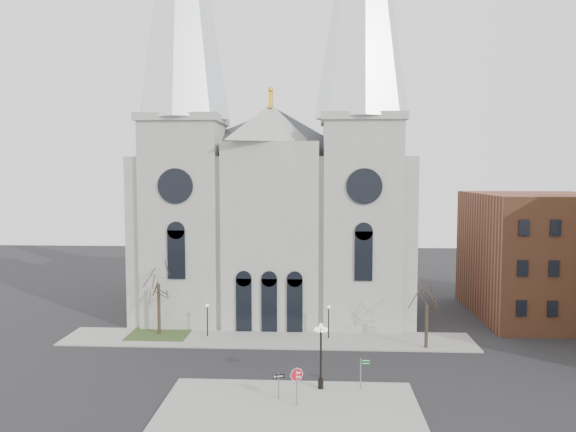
{
  "coord_description": "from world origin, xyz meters",
  "views": [
    {
      "loc": [
        4.88,
        -42.62,
        16.33
      ],
      "look_at": [
        2.2,
        8.0,
        12.42
      ],
      "focal_mm": 35.0,
      "sensor_mm": 36.0,
      "label": 1
    }
  ],
  "objects_px": {
    "globe_lamp": "(321,348)",
    "street_name_sign": "(362,371)",
    "one_way_sign": "(279,381)",
    "stop_sign": "(297,379)"
  },
  "relations": [
    {
      "from": "stop_sign",
      "to": "one_way_sign",
      "type": "distance_m",
      "value": 1.9
    },
    {
      "from": "stop_sign",
      "to": "street_name_sign",
      "type": "relative_size",
      "value": 1.15
    },
    {
      "from": "one_way_sign",
      "to": "street_name_sign",
      "type": "distance_m",
      "value": 6.44
    },
    {
      "from": "one_way_sign",
      "to": "street_name_sign",
      "type": "height_order",
      "value": "street_name_sign"
    },
    {
      "from": "globe_lamp",
      "to": "one_way_sign",
      "type": "bearing_deg",
      "value": -145.77
    },
    {
      "from": "stop_sign",
      "to": "one_way_sign",
      "type": "height_order",
      "value": "stop_sign"
    },
    {
      "from": "globe_lamp",
      "to": "stop_sign",
      "type": "bearing_deg",
      "value": -117.42
    },
    {
      "from": "stop_sign",
      "to": "globe_lamp",
      "type": "height_order",
      "value": "globe_lamp"
    },
    {
      "from": "stop_sign",
      "to": "street_name_sign",
      "type": "xyz_separation_m",
      "value": [
        4.75,
        3.26,
        -0.54
      ]
    },
    {
      "from": "globe_lamp",
      "to": "street_name_sign",
      "type": "distance_m",
      "value": 3.53
    }
  ]
}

